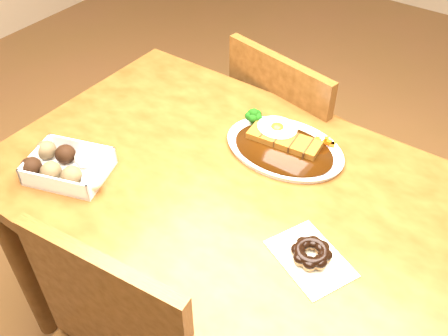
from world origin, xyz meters
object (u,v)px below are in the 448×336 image
Objects in this scene: chair_far at (295,143)px; pon_de_ring at (311,254)px; table at (230,209)px; katsu_curry_plate at (283,144)px; donut_box at (66,166)px.

chair_far is 0.78m from pon_de_ring.
table is at bearing 110.27° from chair_far.
katsu_curry_plate is 1.54× the size of pon_de_ring.
donut_box is 1.10× the size of pon_de_ring.
donut_box is at bearing -134.39° from katsu_curry_plate.
chair_far is (-0.09, 0.54, -0.17)m from table.
donut_box is (-0.26, -0.75, 0.30)m from chair_far.
chair_far reaches higher than table.
chair_far is 2.65× the size of katsu_curry_plate.
pon_de_ring is at bearing 10.73° from donut_box.
donut_box is at bearing -169.27° from pon_de_ring.
donut_box is at bearing -148.76° from table.
table is at bearing 161.22° from pon_de_ring.
table is 0.22m from katsu_curry_plate.
table is 1.38× the size of chair_far.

